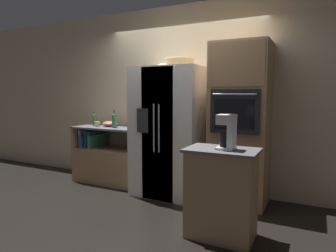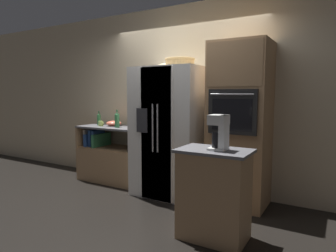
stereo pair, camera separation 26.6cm
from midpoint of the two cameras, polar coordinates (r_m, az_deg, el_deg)
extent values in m
plane|color=black|center=(4.47, -1.47, -12.99)|extent=(20.00, 20.00, 0.00)
cube|color=beige|center=(4.66, 1.34, 5.36)|extent=(12.00, 0.06, 2.80)
cube|color=#A87F56|center=(5.15, -12.20, -7.32)|extent=(1.20, 0.59, 0.55)
cube|color=#A87F56|center=(5.09, -12.28, -4.20)|extent=(1.15, 0.54, 0.02)
cube|color=#A87F56|center=(5.45, -17.09, -1.93)|extent=(0.04, 0.59, 0.34)
cube|color=#A87F56|center=(4.72, -6.80, -2.91)|extent=(0.04, 0.59, 0.34)
cube|color=slate|center=(5.04, -12.37, -0.31)|extent=(1.20, 0.59, 0.03)
cube|color=silver|center=(5.38, -16.83, -2.16)|extent=(0.05, 0.29, 0.28)
cube|color=#284C8E|center=(5.35, -16.36, -2.60)|extent=(0.06, 0.39, 0.21)
cube|color=#284C8E|center=(5.30, -15.85, -2.28)|extent=(0.06, 0.31, 0.28)
cube|color=#284C8E|center=(5.25, -15.30, -2.38)|extent=(0.06, 0.29, 0.27)
cube|color=#337A4C|center=(5.21, -14.74, -2.71)|extent=(0.05, 0.44, 0.22)
cube|color=white|center=(4.34, -1.32, -1.08)|extent=(0.98, 0.76, 1.84)
cube|color=white|center=(4.00, -4.04, -1.70)|extent=(0.49, 0.02, 1.80)
cube|color=white|center=(3.99, -3.89, -1.72)|extent=(0.49, 0.02, 1.80)
cylinder|color=#B2B2B7|center=(3.98, -4.64, -0.41)|extent=(0.02, 0.02, 0.64)
cylinder|color=#B2B2B7|center=(3.94, -3.69, -0.47)|extent=(0.02, 0.02, 0.64)
cube|color=#2D2D33|center=(4.08, -6.76, 1.02)|extent=(0.18, 0.01, 0.33)
cube|color=#A87F56|center=(4.03, 11.75, 0.26)|extent=(0.73, 0.61, 2.12)
cube|color=black|center=(3.70, 10.52, 2.70)|extent=(0.60, 0.04, 0.54)
cube|color=black|center=(3.69, 10.42, 2.18)|extent=(0.49, 0.01, 0.38)
cylinder|color=#B2B2B7|center=(3.66, 10.43, 5.99)|extent=(0.53, 0.02, 0.02)
cube|color=#94704C|center=(3.73, 10.76, 11.53)|extent=(0.69, 0.01, 0.54)
cube|color=#A87F56|center=(3.14, 7.67, -12.86)|extent=(0.66, 0.43, 0.89)
cube|color=slate|center=(3.03, 7.79, -4.61)|extent=(0.72, 0.47, 0.03)
cylinder|color=tan|center=(4.18, 0.46, 11.92)|extent=(0.39, 0.39, 0.09)
torus|color=tan|center=(4.19, 0.46, 12.56)|extent=(0.41, 0.41, 0.03)
ellipsoid|color=beige|center=(4.40, -2.04, 11.44)|extent=(0.27, 0.27, 0.07)
cylinder|color=#33723F|center=(4.87, -11.74, 0.87)|extent=(0.08, 0.08, 0.21)
cone|color=#33723F|center=(4.86, -11.77, 2.33)|extent=(0.08, 0.08, 0.04)
cylinder|color=#33723F|center=(4.86, -11.78, 2.80)|extent=(0.03, 0.03, 0.04)
cylinder|color=#33723F|center=(5.27, -15.22, 1.01)|extent=(0.06, 0.06, 0.17)
cone|color=#33723F|center=(5.27, -15.25, 2.15)|extent=(0.06, 0.06, 0.04)
cylinder|color=#33723F|center=(5.26, -15.26, 2.51)|extent=(0.02, 0.02, 0.03)
cylinder|color=#B2D166|center=(5.13, -14.86, 0.38)|extent=(0.08, 0.08, 0.08)
torus|color=#B2D166|center=(5.10, -14.51, 0.36)|extent=(0.06, 0.01, 0.06)
ellipsoid|color=#DB664C|center=(5.11, -12.42, 0.44)|extent=(0.26, 0.26, 0.09)
cube|color=white|center=(2.99, 8.48, -4.21)|extent=(0.17, 0.18, 0.02)
cylinder|color=black|center=(2.98, 8.28, -2.60)|extent=(0.10, 0.10, 0.15)
cube|color=white|center=(2.95, 9.55, -1.22)|extent=(0.06, 0.15, 0.35)
cube|color=white|center=(2.96, 8.57, 1.23)|extent=(0.17, 0.18, 0.10)
camera|label=1|loc=(0.13, -91.80, -0.20)|focal=32.00mm
camera|label=2|loc=(0.13, 88.20, 0.20)|focal=32.00mm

